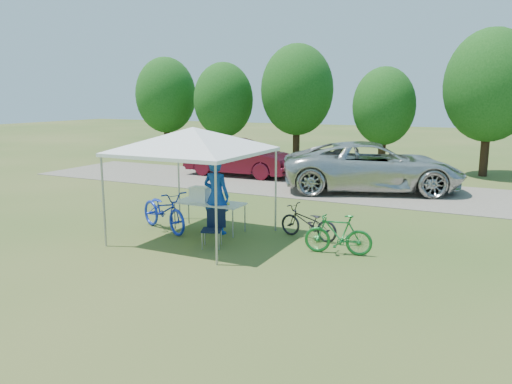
# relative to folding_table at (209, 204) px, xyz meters

# --- Properties ---
(ground) EXTENTS (100.00, 100.00, 0.00)m
(ground) POSITION_rel_folding_table_xyz_m (0.05, -0.76, -0.71)
(ground) COLOR #2D5119
(ground) RESTS_ON ground
(gravel_strip) EXTENTS (24.00, 5.00, 0.02)m
(gravel_strip) POSITION_rel_folding_table_xyz_m (0.05, 7.24, -0.70)
(gravel_strip) COLOR gray
(gravel_strip) RESTS_ON ground
(canopy) EXTENTS (4.53, 4.53, 3.00)m
(canopy) POSITION_rel_folding_table_xyz_m (0.05, -0.76, 1.94)
(canopy) COLOR #A5A5AA
(canopy) RESTS_ON ground
(treeline) EXTENTS (24.89, 4.28, 6.30)m
(treeline) POSITION_rel_folding_table_xyz_m (-0.25, 13.29, 2.82)
(treeline) COLOR #382314
(treeline) RESTS_ON ground
(folding_table) EXTENTS (1.83, 0.76, 0.75)m
(folding_table) POSITION_rel_folding_table_xyz_m (0.00, 0.00, 0.00)
(folding_table) COLOR white
(folding_table) RESTS_ON ground
(folding_chair) EXTENTS (0.58, 0.61, 0.87)m
(folding_chair) POSITION_rel_folding_table_xyz_m (0.82, -1.15, -0.20)
(folding_chair) COLOR black
(folding_chair) RESTS_ON ground
(cooler) EXTENTS (0.52, 0.35, 0.37)m
(cooler) POSITION_rel_folding_table_xyz_m (-0.27, 0.00, 0.23)
(cooler) COLOR white
(cooler) RESTS_ON folding_table
(ice_cream_cup) EXTENTS (0.07, 0.07, 0.05)m
(ice_cream_cup) POSITION_rel_folding_table_xyz_m (0.59, -0.05, 0.07)
(ice_cream_cup) COLOR #E3ED37
(ice_cream_cup) RESTS_ON folding_table
(cyclist) EXTENTS (0.71, 0.47, 1.94)m
(cyclist) POSITION_rel_folding_table_xyz_m (0.29, -0.14, 0.26)
(cyclist) COLOR #133C9E
(cyclist) RESTS_ON ground
(bike_blue) EXTENTS (2.15, 1.48, 1.07)m
(bike_blue) POSITION_rel_folding_table_xyz_m (-1.07, -0.51, -0.17)
(bike_blue) COLOR #152DBF
(bike_blue) RESTS_ON ground
(bike_green) EXTENTS (1.55, 0.66, 0.90)m
(bike_green) POSITION_rel_folding_table_xyz_m (3.58, -0.44, -0.26)
(bike_green) COLOR #186C29
(bike_green) RESTS_ON ground
(bike_dark) EXTENTS (1.67, 0.87, 0.83)m
(bike_dark) POSITION_rel_folding_table_xyz_m (2.57, 0.39, -0.29)
(bike_dark) COLOR black
(bike_dark) RESTS_ON ground
(minivan) EXTENTS (7.09, 5.07, 1.79)m
(minivan) POSITION_rel_folding_table_xyz_m (2.50, 7.34, 0.21)
(minivan) COLOR beige
(minivan) RESTS_ON gravel_strip
(sedan) EXTENTS (4.85, 1.75, 1.59)m
(sedan) POSITION_rel_folding_table_xyz_m (-3.55, 8.35, 0.10)
(sedan) COLOR #530D1B
(sedan) RESTS_ON gravel_strip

